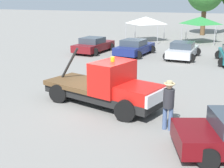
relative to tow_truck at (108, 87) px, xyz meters
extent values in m
plane|color=gray|center=(-0.33, 0.10, -0.91)|extent=(160.00, 160.00, 0.00)
cube|color=black|center=(-0.33, 0.10, -0.39)|extent=(5.92, 3.30, 0.35)
cube|color=red|center=(1.62, -0.47, 0.06)|extent=(1.99, 2.07, 0.55)
cube|color=silver|center=(2.43, -0.71, 0.04)|extent=(0.62, 1.75, 0.50)
cube|color=red|center=(0.26, -0.08, 0.50)|extent=(1.75, 2.26, 1.42)
cube|color=brown|center=(-1.69, 0.49, -0.10)|extent=(3.27, 2.70, 0.22)
cylinder|color=black|center=(-2.24, 0.65, 0.79)|extent=(1.17, 0.45, 1.63)
cylinder|color=orange|center=(0.26, -0.08, 1.31)|extent=(0.18, 0.18, 0.20)
cylinder|color=black|center=(1.81, 0.46, -0.47)|extent=(0.88, 0.26, 0.88)
cylinder|color=black|center=(1.28, -1.36, -0.47)|extent=(0.88, 0.26, 0.88)
cylinder|color=black|center=(-1.83, 1.52, -0.47)|extent=(0.88, 0.26, 0.88)
cylinder|color=black|center=(-2.36, -0.30, -0.47)|extent=(0.88, 0.26, 0.88)
cylinder|color=black|center=(4.01, -2.17, -0.57)|extent=(0.68, 0.22, 0.68)
cylinder|color=black|center=(4.65, -3.88, -0.57)|extent=(0.68, 0.22, 0.68)
cylinder|color=#475B84|center=(3.12, -1.57, -0.47)|extent=(0.17, 0.17, 0.89)
cylinder|color=#475B84|center=(2.90, -1.54, -0.47)|extent=(0.17, 0.17, 0.89)
cylinder|color=#28282D|center=(3.01, -1.56, 0.32)|extent=(0.41, 0.41, 0.70)
sphere|color=tan|center=(3.01, -1.56, 0.79)|extent=(0.24, 0.24, 0.24)
torus|color=tan|center=(3.01, -1.56, 0.88)|extent=(0.42, 0.42, 0.06)
cylinder|color=tan|center=(3.01, -1.56, 0.93)|extent=(0.22, 0.22, 0.11)
cube|color=maroon|center=(-6.26, 12.49, -0.37)|extent=(2.34, 4.63, 0.60)
cube|color=#333D47|center=(-6.28, 12.27, 0.18)|extent=(1.86, 2.03, 0.50)
cylinder|color=black|center=(-7.02, 14.09, -0.57)|extent=(0.68, 0.22, 0.68)
cylinder|color=black|center=(-5.21, 13.91, -0.57)|extent=(0.68, 0.22, 0.68)
cylinder|color=black|center=(-7.31, 11.07, -0.57)|extent=(0.68, 0.22, 0.68)
cylinder|color=black|center=(-5.51, 10.89, -0.57)|extent=(0.68, 0.22, 0.68)
cube|color=navy|center=(-2.53, 12.53, -0.37)|extent=(2.48, 4.69, 0.60)
cube|color=#333D47|center=(-2.56, 12.31, 0.18)|extent=(1.93, 2.08, 0.50)
cylinder|color=black|center=(-3.27, 14.15, -0.57)|extent=(0.68, 0.22, 0.68)
cylinder|color=black|center=(-1.43, 13.93, -0.57)|extent=(0.68, 0.22, 0.68)
cylinder|color=black|center=(-3.64, 11.13, -0.57)|extent=(0.68, 0.22, 0.68)
cylinder|color=black|center=(-1.80, 10.90, -0.57)|extent=(0.68, 0.22, 0.68)
cube|color=#B7B7BC|center=(1.44, 12.59, -0.37)|extent=(2.04, 4.30, 0.60)
cube|color=#333D47|center=(1.44, 12.38, 0.18)|extent=(1.71, 1.84, 0.50)
cylinder|color=black|center=(0.62, 14.06, -0.57)|extent=(0.68, 0.22, 0.68)
cylinder|color=black|center=(2.39, 13.99, -0.57)|extent=(0.68, 0.22, 0.68)
cylinder|color=black|center=(0.50, 11.19, -0.57)|extent=(0.68, 0.22, 0.68)
cylinder|color=black|center=(2.27, 11.12, -0.57)|extent=(0.68, 0.22, 0.68)
cylinder|color=black|center=(4.20, 13.26, -0.57)|extent=(0.68, 0.22, 0.68)
cylinder|color=black|center=(4.57, 10.36, -0.57)|extent=(0.68, 0.22, 0.68)
cylinder|color=#9E9EA3|center=(-5.53, 19.19, 0.03)|extent=(0.07, 0.07, 1.89)
cylinder|color=#9E9EA3|center=(-2.12, 19.19, 0.03)|extent=(0.07, 0.07, 1.89)
cylinder|color=#9E9EA3|center=(-5.53, 22.60, 0.03)|extent=(0.07, 0.07, 1.89)
cylinder|color=#9E9EA3|center=(-2.12, 22.60, 0.03)|extent=(0.07, 0.07, 1.89)
pyramid|color=white|center=(-3.82, 20.90, 1.35)|extent=(3.41, 3.41, 0.74)
cylinder|color=#9E9EA3|center=(0.20, 20.13, 0.07)|extent=(0.07, 0.07, 1.96)
cylinder|color=#9E9EA3|center=(3.41, 20.13, 0.07)|extent=(0.07, 0.07, 1.96)
cylinder|color=#9E9EA3|center=(0.20, 23.34, 0.07)|extent=(0.07, 0.07, 1.96)
cylinder|color=#9E9EA3|center=(3.41, 23.34, 0.07)|extent=(0.07, 0.07, 1.96)
pyramid|color=#287F38|center=(1.80, 21.73, 1.42)|extent=(3.22, 3.22, 0.76)
cylinder|color=brown|center=(1.51, 28.56, 0.54)|extent=(0.58, 0.58, 2.90)
cube|color=black|center=(-1.36, 4.20, -0.89)|extent=(0.40, 0.40, 0.04)
cone|color=orange|center=(-1.36, 4.20, -0.64)|extent=(0.36, 0.36, 0.55)
camera|label=1|loc=(4.91, -12.38, 3.95)|focal=50.00mm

